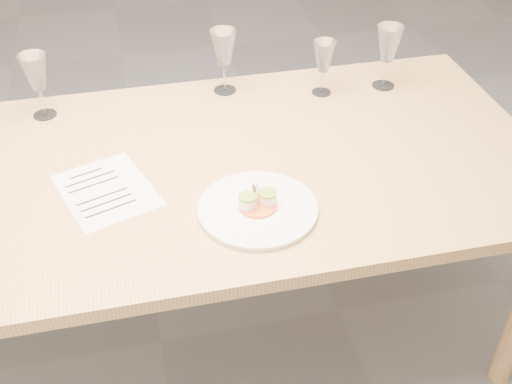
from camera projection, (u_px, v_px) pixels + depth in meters
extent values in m
plane|color=slate|center=(161.00, 341.00, 2.29)|extent=(7.00, 7.00, 0.00)
cube|color=tan|center=(138.00, 178.00, 1.84)|extent=(2.40, 1.00, 0.04)
cylinder|color=tan|center=(417.00, 158.00, 2.57)|extent=(0.07, 0.07, 0.71)
cylinder|color=white|center=(258.00, 209.00, 1.68)|extent=(0.31, 0.31, 0.01)
cylinder|color=white|center=(258.00, 208.00, 1.68)|extent=(0.32, 0.32, 0.01)
cylinder|color=orange|center=(258.00, 206.00, 1.68)|extent=(0.10, 0.10, 0.01)
cylinder|color=#FFECD0|center=(248.00, 202.00, 1.66)|extent=(0.05, 0.05, 0.03)
cylinder|color=#FFECD0|center=(267.00, 198.00, 1.67)|extent=(0.05, 0.05, 0.03)
cylinder|color=#88B231|center=(248.00, 197.00, 1.65)|extent=(0.05, 0.05, 0.01)
cylinder|color=#88B231|center=(268.00, 193.00, 1.66)|extent=(0.05, 0.05, 0.01)
cylinder|color=tan|center=(285.00, 216.00, 1.65)|extent=(0.05, 0.05, 0.00)
cube|color=white|center=(107.00, 190.00, 1.76)|extent=(0.31, 0.35, 0.00)
cube|color=black|center=(86.00, 173.00, 1.82)|extent=(0.09, 0.04, 0.00)
cube|color=black|center=(90.00, 179.00, 1.80)|extent=(0.14, 0.05, 0.00)
cube|color=black|center=(94.00, 185.00, 1.78)|extent=(0.14, 0.05, 0.00)
cube|color=black|center=(102.00, 196.00, 1.73)|extent=(0.14, 0.05, 0.00)
cube|color=black|center=(107.00, 203.00, 1.71)|extent=(0.14, 0.05, 0.00)
cube|color=black|center=(111.00, 209.00, 1.69)|extent=(0.14, 0.05, 0.00)
cylinder|color=white|center=(45.00, 115.00, 2.07)|extent=(0.07, 0.07, 0.00)
cylinder|color=white|center=(42.00, 102.00, 2.04)|extent=(0.01, 0.01, 0.09)
cone|color=white|center=(35.00, 73.00, 1.97)|extent=(0.09, 0.09, 0.12)
cylinder|color=white|center=(225.00, 90.00, 2.19)|extent=(0.08, 0.08, 0.00)
cylinder|color=white|center=(225.00, 77.00, 2.16)|extent=(0.01, 0.01, 0.09)
cone|color=white|center=(224.00, 48.00, 2.10)|extent=(0.09, 0.09, 0.12)
cylinder|color=white|center=(321.00, 92.00, 2.18)|extent=(0.07, 0.07, 0.00)
cylinder|color=white|center=(322.00, 81.00, 2.16)|extent=(0.01, 0.01, 0.08)
cone|color=white|center=(324.00, 56.00, 2.10)|extent=(0.08, 0.08, 0.10)
cylinder|color=white|center=(383.00, 85.00, 2.22)|extent=(0.08, 0.08, 0.00)
cylinder|color=white|center=(385.00, 73.00, 2.19)|extent=(0.01, 0.01, 0.09)
cone|color=white|center=(389.00, 44.00, 2.12)|extent=(0.09, 0.09, 0.12)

